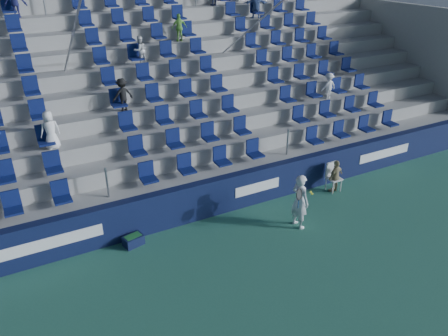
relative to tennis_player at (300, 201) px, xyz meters
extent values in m
plane|color=#2E6D56|center=(-1.93, -1.38, -0.85)|extent=(70.00, 70.00, 0.00)
cube|color=#10183D|center=(-1.93, 1.77, -0.25)|extent=(24.00, 0.30, 1.20)
cube|color=white|center=(-6.93, 1.61, -0.23)|extent=(3.20, 0.02, 0.34)
cube|color=white|center=(-0.43, 1.61, -0.23)|extent=(1.60, 0.02, 0.34)
cube|color=white|center=(5.07, 1.61, -0.23)|extent=(2.40, 0.02, 0.34)
cube|color=#989893|center=(-1.93, 2.34, -0.25)|extent=(24.00, 0.85, 1.20)
cube|color=#989893|center=(-1.93, 3.19, 0.00)|extent=(24.00, 0.85, 1.70)
cube|color=#989893|center=(-1.93, 4.04, 0.25)|extent=(24.00, 0.85, 2.20)
cube|color=#989893|center=(-1.93, 4.89, 0.50)|extent=(24.00, 0.85, 2.70)
cube|color=#989893|center=(-1.93, 5.74, 0.75)|extent=(24.00, 0.85, 3.20)
cube|color=#989893|center=(-1.93, 6.59, 1.00)|extent=(24.00, 0.85, 3.70)
cube|color=#989893|center=(-1.93, 7.44, 1.25)|extent=(24.00, 0.85, 4.20)
cube|color=#989893|center=(-1.93, 8.29, 1.50)|extent=(24.00, 0.85, 4.70)
cube|color=#989893|center=(-1.93, 9.14, 1.75)|extent=(24.00, 0.85, 5.20)
cube|color=#989893|center=(-1.93, 9.82, 2.25)|extent=(24.00, 0.50, 6.20)
cube|color=#989893|center=(9.92, 5.74, 1.75)|extent=(0.30, 7.65, 5.20)
cube|color=#0C184D|center=(-1.93, 2.34, 0.70)|extent=(16.05, 0.50, 0.70)
cube|color=#0C184D|center=(-1.93, 3.19, 1.20)|extent=(16.05, 0.50, 0.70)
cube|color=#0C184D|center=(-1.93, 4.04, 1.70)|extent=(16.05, 0.50, 0.70)
cube|color=#0C184D|center=(-1.93, 4.89, 2.20)|extent=(16.05, 0.50, 0.70)
cube|color=#0C184D|center=(-1.93, 5.74, 2.70)|extent=(16.05, 0.50, 0.70)
cube|color=#0C184D|center=(-1.93, 6.59, 3.20)|extent=(16.05, 0.50, 0.70)
cube|color=#0C184D|center=(-1.93, 7.44, 3.70)|extent=(16.05, 0.50, 0.70)
cube|color=#0C184D|center=(-1.93, 8.29, 4.20)|extent=(16.05, 0.50, 0.70)
cube|color=#0C184D|center=(-1.93, 9.14, 4.70)|extent=(16.05, 0.50, 0.70)
cylinder|color=gray|center=(-4.93, 5.74, 3.50)|extent=(0.06, 7.68, 4.55)
cylinder|color=gray|center=(1.07, 5.74, 3.50)|extent=(0.06, 7.68, 4.55)
imported|color=#171A47|center=(-5.90, 9.09, 4.93)|extent=(0.83, 0.59, 1.16)
imported|color=black|center=(-3.58, 4.84, 2.37)|extent=(0.73, 0.48, 1.05)
imported|color=#435A93|center=(3.40, 8.24, 4.41)|extent=(1.10, 0.61, 1.13)
imported|color=white|center=(4.14, 3.99, 1.84)|extent=(0.65, 0.38, 0.99)
imported|color=#7DCB51|center=(-0.49, 7.39, 3.85)|extent=(0.60, 0.28, 1.01)
imported|color=silver|center=(-5.98, 3.99, 1.91)|extent=(0.59, 0.43, 1.12)
imported|color=silver|center=(-2.37, 6.54, 3.34)|extent=(0.56, 0.48, 0.98)
imported|color=white|center=(0.00, 0.00, 0.00)|extent=(0.47, 0.66, 1.70)
cylinder|color=navy|center=(-0.25, -0.25, 0.12)|extent=(0.03, 0.03, 0.28)
torus|color=black|center=(-0.25, -0.25, 0.42)|extent=(0.30, 0.17, 0.28)
plane|color=#262626|center=(-0.25, -0.25, 0.42)|extent=(0.30, 0.16, 0.29)
sphere|color=yellow|center=(0.25, -0.20, 0.28)|extent=(0.07, 0.07, 0.07)
sphere|color=yellow|center=(0.25, -0.14, 0.31)|extent=(0.07, 0.07, 0.07)
cube|color=white|center=(2.33, 1.17, -0.39)|extent=(0.46, 0.46, 0.04)
cube|color=white|center=(2.33, 1.37, -0.12)|extent=(0.44, 0.06, 0.54)
cylinder|color=white|center=(2.15, 0.99, -0.63)|extent=(0.03, 0.03, 0.44)
cylinder|color=white|center=(2.50, 0.99, -0.63)|extent=(0.03, 0.03, 0.44)
cylinder|color=white|center=(2.15, 1.34, -0.63)|extent=(0.03, 0.03, 0.44)
cylinder|color=white|center=(2.50, 1.34, -0.63)|extent=(0.03, 0.03, 0.44)
imported|color=tan|center=(2.33, 1.12, -0.27)|extent=(0.72, 0.44, 1.15)
cube|color=#0E1635|center=(-4.60, 1.37, -0.70)|extent=(0.60, 0.46, 0.29)
cube|color=#1E662D|center=(-4.60, 1.37, -0.64)|extent=(0.48, 0.34, 0.17)
camera|label=1|loc=(-6.99, -8.55, 6.52)|focal=35.00mm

